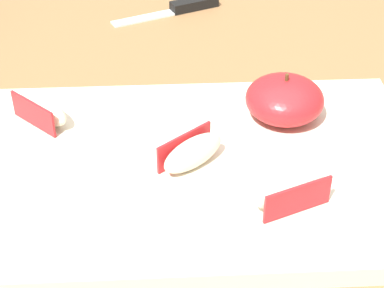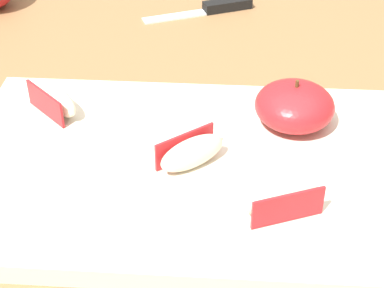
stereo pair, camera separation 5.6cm
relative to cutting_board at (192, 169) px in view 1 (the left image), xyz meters
name	(u,v)px [view 1 (the left image)]	position (x,y,z in m)	size (l,w,h in m)	color
dining_table	(238,184)	(0.06, 0.09, -0.10)	(1.46, 0.91, 0.73)	brown
cutting_board	(192,169)	(0.00, 0.00, 0.00)	(0.44, 0.28, 0.02)	beige
apple_half_skin_up	(285,99)	(0.10, 0.07, 0.03)	(0.08, 0.08, 0.05)	#B21E23
apple_wedge_front	(42,109)	(-0.15, 0.07, 0.02)	(0.06, 0.06, 0.03)	beige
apple_wedge_near_knife	(192,152)	(0.00, -0.01, 0.02)	(0.07, 0.06, 0.03)	beige
apple_wedge_right	(291,191)	(0.08, -0.06, 0.02)	(0.07, 0.05, 0.03)	beige
paring_knife	(186,6)	(0.01, 0.38, 0.00)	(0.15, 0.08, 0.01)	silver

